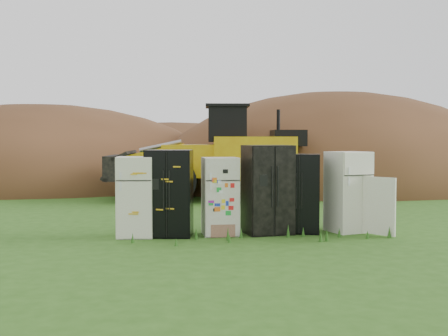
# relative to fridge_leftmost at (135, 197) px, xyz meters

# --- Properties ---
(ground) EXTENTS (120.00, 120.00, 0.00)m
(ground) POSITION_rel_fridge_leftmost_xyz_m (2.36, 0.01, -0.85)
(ground) COLOR #295015
(ground) RESTS_ON ground
(fridge_leftmost) EXTENTS (0.80, 0.77, 1.70)m
(fridge_leftmost) POSITION_rel_fridge_leftmost_xyz_m (0.00, 0.00, 0.00)
(fridge_leftmost) COLOR white
(fridge_leftmost) RESTS_ON ground
(fridge_black_side) EXTENTS (1.08, 0.92, 1.84)m
(fridge_black_side) POSITION_rel_fridge_leftmost_xyz_m (0.71, -0.02, 0.07)
(fridge_black_side) COLOR black
(fridge_black_side) RESTS_ON ground
(fridge_sticker) EXTENTS (0.76, 0.70, 1.67)m
(fridge_sticker) POSITION_rel_fridge_leftmost_xyz_m (1.81, -0.03, -0.01)
(fridge_sticker) COLOR silver
(fridge_sticker) RESTS_ON ground
(fridge_dark_mid) EXTENTS (1.09, 0.93, 1.94)m
(fridge_dark_mid) POSITION_rel_fridge_leftmost_xyz_m (2.86, 0.00, 0.12)
(fridge_dark_mid) COLOR black
(fridge_dark_mid) RESTS_ON ground
(fridge_black_right) EXTENTS (1.05, 0.96, 1.74)m
(fridge_black_right) POSITION_rel_fridge_leftmost_xyz_m (3.61, 0.06, 0.02)
(fridge_black_right) COLOR black
(fridge_black_right) RESTS_ON ground
(fridge_open_door) EXTENTS (0.98, 0.94, 1.79)m
(fridge_open_door) POSITION_rel_fridge_leftmost_xyz_m (4.70, -0.01, 0.05)
(fridge_open_door) COLOR white
(fridge_open_door) RESTS_ON ground
(wheel_loader) EXTENTS (6.94, 3.46, 3.23)m
(wheel_loader) POSITION_rel_fridge_leftmost_xyz_m (2.19, 6.98, 0.76)
(wheel_loader) COLOR gold
(wheel_loader) RESTS_ON ground
(dirt_mound_right) EXTENTS (16.25, 11.92, 8.23)m
(dirt_mound_right) POSITION_rel_fridge_leftmost_xyz_m (8.55, 11.55, -0.85)
(dirt_mound_right) COLOR #432915
(dirt_mound_right) RESTS_ON ground
(dirt_mound_left) EXTENTS (16.97, 12.73, 7.26)m
(dirt_mound_left) POSITION_rel_fridge_leftmost_xyz_m (-4.44, 14.22, -0.85)
(dirt_mound_left) COLOR #432915
(dirt_mound_left) RESTS_ON ground
(dirt_mound_back) EXTENTS (18.00, 12.00, 5.92)m
(dirt_mound_back) POSITION_rel_fridge_leftmost_xyz_m (1.66, 18.32, -0.85)
(dirt_mound_back) COLOR #432915
(dirt_mound_back) RESTS_ON ground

